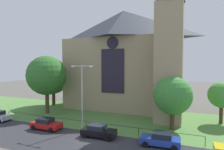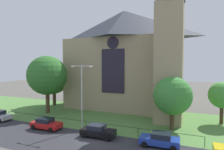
# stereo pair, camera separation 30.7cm
# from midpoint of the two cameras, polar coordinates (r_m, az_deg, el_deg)

# --- Properties ---
(ground) EXTENTS (160.00, 160.00, 0.00)m
(ground) POSITION_cam_midpoint_polar(r_m,az_deg,el_deg) (33.07, 3.37, -12.45)
(ground) COLOR #56544C
(road_asphalt) EXTENTS (120.00, 8.00, 0.01)m
(road_asphalt) POSITION_cam_midpoint_polar(r_m,az_deg,el_deg) (22.70, -7.35, -19.85)
(road_asphalt) COLOR #2D2D33
(road_asphalt) RESTS_ON ground
(grass_verge) EXTENTS (120.00, 20.00, 0.01)m
(grass_verge) POSITION_cam_midpoint_polar(r_m,az_deg,el_deg) (31.26, 2.13, -13.36)
(grass_verge) COLOR #517F3D
(grass_verge) RESTS_ON ground
(church_building) EXTENTS (23.20, 16.20, 26.00)m
(church_building) POSITION_cam_midpoint_polar(r_m,az_deg,el_deg) (39.69, 4.51, 5.11)
(church_building) COLOR tan
(church_building) RESTS_ON ground
(iron_railing) EXTENTS (29.43, 0.07, 1.13)m
(iron_railing) POSITION_cam_midpoint_polar(r_m,az_deg,el_deg) (27.29, -7.44, -13.72)
(iron_railing) COLOR black
(iron_railing) RESTS_ON ground
(tree_right_near) EXTENTS (5.16, 5.16, 7.25)m
(tree_right_near) POSITION_cam_midpoint_polar(r_m,az_deg,el_deg) (27.41, 17.77, -5.87)
(tree_right_near) COLOR #423021
(tree_right_near) RESTS_ON ground
(tree_left_near) EXTENTS (7.13, 7.13, 10.48)m
(tree_left_near) POSITION_cam_midpoint_polar(r_m,az_deg,el_deg) (36.97, -18.38, -0.11)
(tree_left_near) COLOR #4C3823
(tree_left_near) RESTS_ON ground
(tree_right_far) EXTENTS (3.90, 3.90, 6.28)m
(tree_right_far) POSITION_cam_midpoint_polar(r_m,az_deg,el_deg) (33.23, 30.01, -5.21)
(tree_right_far) COLOR #423021
(tree_right_far) RESTS_ON ground
(tree_left_far) EXTENTS (6.15, 6.15, 8.66)m
(tree_left_far) POSITION_cam_midpoint_polar(r_m,az_deg,el_deg) (44.01, -16.56, -1.35)
(tree_left_far) COLOR #423021
(tree_left_far) RESTS_ON ground
(streetlamp_near) EXTENTS (3.37, 0.26, 8.85)m
(streetlamp_near) POSITION_cam_midpoint_polar(r_m,az_deg,el_deg) (26.53, -8.62, -4.03)
(streetlamp_near) COLOR #B2B2B7
(streetlamp_near) RESTS_ON ground
(parked_car_red) EXTENTS (4.22, 2.07, 1.51)m
(parked_car_red) POSITION_cam_midpoint_polar(r_m,az_deg,el_deg) (28.73, -18.63, -13.45)
(parked_car_red) COLOR #B21919
(parked_car_red) RESTS_ON ground
(parked_car_black) EXTENTS (4.26, 2.14, 1.51)m
(parked_car_black) POSITION_cam_midpoint_polar(r_m,az_deg,el_deg) (24.56, -3.83, -16.17)
(parked_car_black) COLOR black
(parked_car_black) RESTS_ON ground
(parked_car_blue) EXTENTS (4.27, 2.17, 1.51)m
(parked_car_blue) POSITION_cam_midpoint_polar(r_m,az_deg,el_deg) (22.62, 14.36, -17.99)
(parked_car_blue) COLOR #1E3899
(parked_car_blue) RESTS_ON ground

